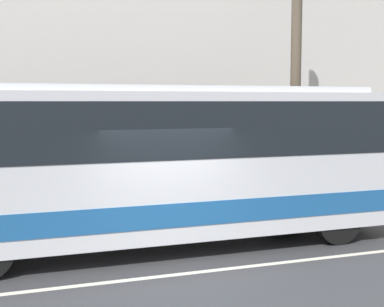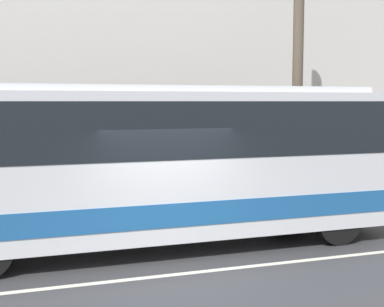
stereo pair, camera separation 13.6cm
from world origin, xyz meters
name	(u,v)px [view 1 (the left image)]	position (x,y,z in m)	size (l,w,h in m)	color
ground_plane	(180,274)	(0.00, 0.00, 0.00)	(60.00, 60.00, 0.00)	#38383A
sidewalk	(116,209)	(0.00, 5.55, 0.08)	(60.00, 3.10, 0.15)	gray
lane_stripe	(180,274)	(0.00, 0.00, 0.00)	(54.00, 0.14, 0.01)	beige
transit_bus	(145,157)	(-0.12, 1.93, 1.86)	(10.99, 2.58, 3.30)	silver
utility_pole_near	(296,62)	(4.91, 4.58, 4.08)	(0.29, 0.29, 7.86)	brown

